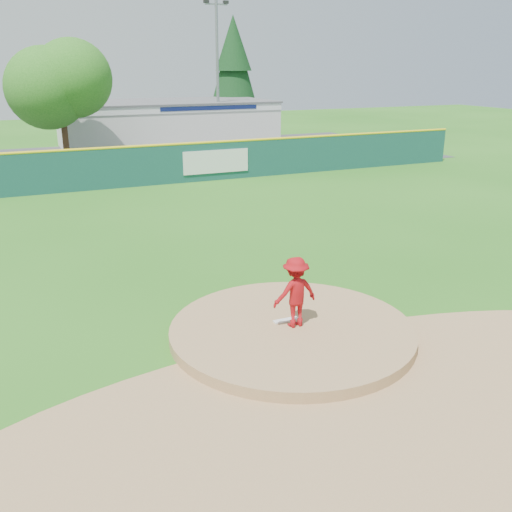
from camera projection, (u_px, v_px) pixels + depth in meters
name	position (u px, v px, depth m)	size (l,w,h in m)	color
ground	(292.00, 336.00, 12.89)	(120.00, 120.00, 0.00)	#286B19
pitchers_mound	(292.00, 336.00, 12.89)	(5.50, 5.50, 0.50)	#9E774C
pitching_rubber	(286.00, 320.00, 13.06)	(0.60, 0.15, 0.04)	white
infield_dirt_arc	(368.00, 405.00, 10.28)	(15.40, 15.40, 0.01)	#9E774C
parking_lot	(97.00, 161.00, 36.29)	(44.00, 16.00, 0.02)	#38383A
pitcher	(295.00, 292.00, 12.60)	(1.04, 0.60, 1.61)	#A10D13
van	(179.00, 161.00, 31.89)	(2.28, 4.93, 1.37)	silver
pool_building_grp	(167.00, 124.00, 42.39)	(15.20, 8.20, 3.31)	silver
fence_banners	(44.00, 173.00, 26.65)	(20.68, 0.04, 1.20)	#5E0D1A
outfield_fence	(125.00, 166.00, 28.14)	(40.00, 0.14, 2.07)	#154641
deciduous_tree	(60.00, 88.00, 32.34)	(5.60, 5.60, 7.36)	#382314
conifer_tree	(234.00, 68.00, 47.31)	(4.40, 4.40, 9.50)	#382314
light_pole_right	(217.00, 69.00, 39.71)	(1.75, 0.25, 10.00)	gray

